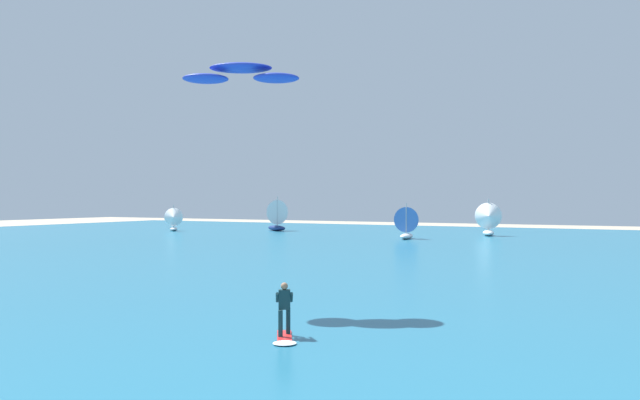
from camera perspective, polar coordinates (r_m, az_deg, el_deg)
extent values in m
cube|color=#236B89|center=(49.26, 17.04, -5.01)|extent=(160.00, 90.00, 0.10)
cube|color=red|center=(18.06, -3.58, -13.40)|extent=(1.10, 1.42, 0.05)
cylinder|color=#143338|center=(17.79, -3.97, -12.21)|extent=(0.14, 0.14, 0.80)
cylinder|color=#143338|center=(18.14, -3.20, -11.96)|extent=(0.14, 0.14, 0.80)
cube|color=#143338|center=(17.83, -3.58, -9.88)|extent=(0.42, 0.38, 0.60)
sphere|color=#9E7051|center=(17.77, -3.58, -8.58)|extent=(0.22, 0.22, 0.22)
cylinder|color=#143338|center=(17.90, -4.30, -9.68)|extent=(0.34, 0.48, 0.39)
cylinder|color=#143338|center=(17.91, -2.87, -9.68)|extent=(0.34, 0.48, 0.39)
ellipsoid|color=white|center=(17.13, -3.55, -14.09)|extent=(0.91, 0.88, 0.08)
ellipsoid|color=#1E33B2|center=(23.57, -7.92, 12.93)|extent=(2.91, 2.42, 0.29)
ellipsoid|color=#1E33B2|center=(23.77, -11.37, 11.79)|extent=(2.30, 2.14, 0.29)
ellipsoid|color=#1E33B2|center=(23.28, -4.40, 12.05)|extent=(2.30, 2.14, 0.29)
ellipsoid|color=navy|center=(79.97, -4.35, -2.81)|extent=(4.25, 3.15, 0.76)
cylinder|color=silver|center=(79.73, -4.29, -1.08)|extent=(0.13, 0.13, 4.07)
cone|color=white|center=(80.50, -4.61, -1.22)|extent=(3.18, 3.86, 3.42)
ellipsoid|color=white|center=(63.37, 8.64, -3.59)|extent=(1.32, 3.38, 0.62)
cylinder|color=silver|center=(63.13, 8.61, -1.81)|extent=(0.10, 0.10, 3.32)
cone|color=#3F72CC|center=(63.84, 8.78, -1.94)|extent=(2.86, 1.60, 2.79)
ellipsoid|color=white|center=(82.24, -14.42, -2.80)|extent=(2.75, 2.98, 0.57)
cylinder|color=silver|center=(82.31, -14.42, -1.55)|extent=(0.09, 0.09, 3.02)
cone|color=white|center=(81.66, -14.43, -1.67)|extent=(2.79, 2.65, 2.54)
ellipsoid|color=white|center=(71.49, 16.47, -3.16)|extent=(2.14, 3.94, 0.70)
cylinder|color=silver|center=(71.58, 16.47, -1.37)|extent=(0.12, 0.12, 3.75)
cone|color=white|center=(70.77, 16.50, -1.54)|extent=(3.44, 2.34, 3.15)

